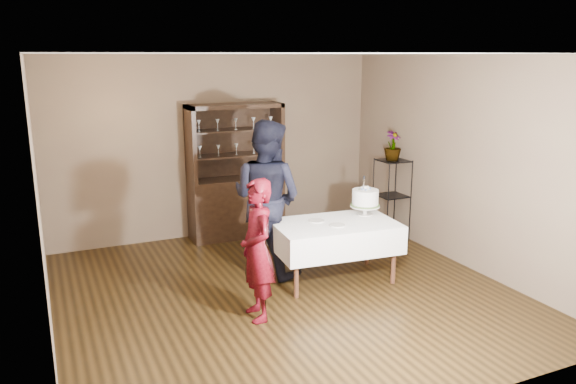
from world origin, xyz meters
name	(u,v)px	position (x,y,z in m)	size (l,w,h in m)	color
floor	(285,292)	(0.00, 0.00, 0.00)	(5.00, 5.00, 0.00)	black
ceiling	(285,54)	(0.00, 0.00, 2.70)	(5.00, 5.00, 0.00)	white
back_wall	(217,147)	(0.00, 2.50, 1.35)	(5.00, 0.02, 2.70)	brown
wall_left	(39,203)	(-2.50, 0.00, 1.35)	(0.02, 5.00, 2.70)	brown
wall_right	(462,162)	(2.50, 0.00, 1.35)	(0.02, 5.00, 2.70)	brown
china_hutch	(236,193)	(0.20, 2.25, 0.66)	(1.40, 0.48, 2.00)	black
plant_etagere	(392,196)	(2.28, 1.20, 0.65)	(0.42, 0.42, 1.20)	black
cake_table	(335,236)	(0.71, 0.11, 0.56)	(1.54, 1.03, 0.73)	white
woman	(257,250)	(-0.51, -0.45, 0.75)	(0.54, 0.36, 1.49)	#36040D
man	(267,198)	(0.05, 0.66, 0.97)	(0.94, 0.73, 1.94)	black
cake	(365,199)	(1.22, 0.26, 0.93)	(0.40, 0.40, 0.51)	silver
plate_near	(337,225)	(0.67, -0.02, 0.74)	(0.19, 0.19, 0.01)	silver
plate_far	(316,221)	(0.53, 0.25, 0.74)	(0.19, 0.19, 0.01)	silver
potted_plant	(393,146)	(2.26, 1.20, 1.40)	(0.24, 0.24, 0.43)	#4E6E34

